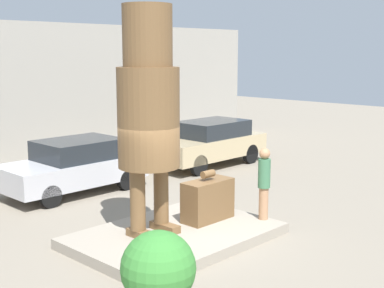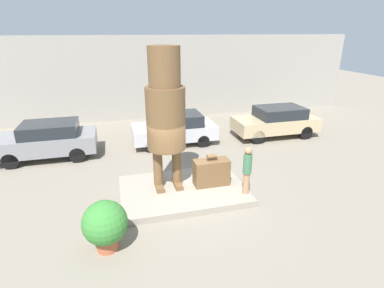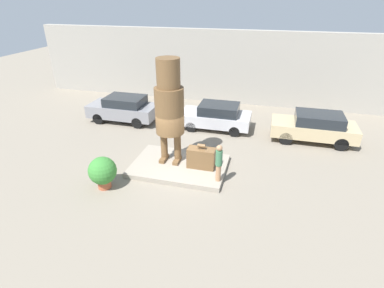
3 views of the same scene
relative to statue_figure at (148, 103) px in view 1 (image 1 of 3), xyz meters
The scene contains 8 objects.
ground_plane 3.02m from the statue_figure, 29.53° to the right, with size 60.00×60.00×0.00m, color gray.
pedestal 2.92m from the statue_figure, 29.53° to the right, with size 4.26×2.93×0.22m.
statue_figure is the anchor object (origin of this frame).
giant_suitcase 2.75m from the statue_figure, 10.28° to the right, with size 1.23×0.55×1.16m.
tourist 3.27m from the statue_figure, 25.00° to the right, with size 0.28×0.28×1.65m.
parked_car_silver 5.29m from the statue_figure, 75.03° to the left, with size 4.07×1.86×1.52m.
parked_car_tan 8.24m from the statue_figure, 33.30° to the left, with size 4.39×1.86×1.58m.
planter_pot 3.94m from the statue_figure, 129.22° to the right, with size 1.15×1.15×1.39m.
Camera 1 is at (-7.61, -7.88, 4.01)m, focal length 50.00 mm.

